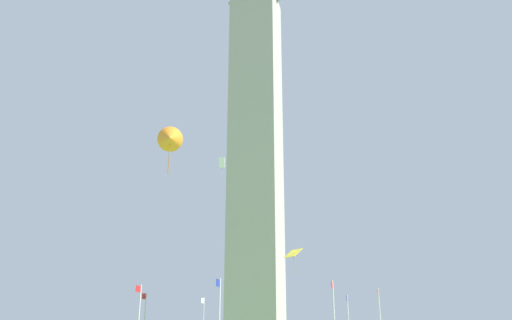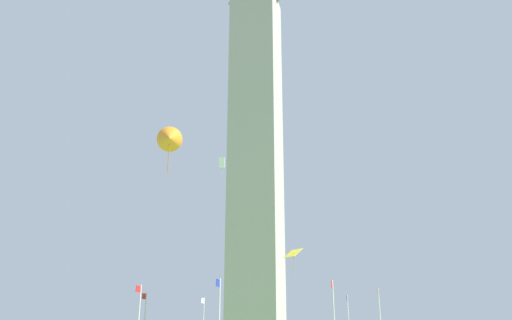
{
  "view_description": "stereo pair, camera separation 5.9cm",
  "coord_description": "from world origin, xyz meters",
  "px_view_note": "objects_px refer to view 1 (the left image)",
  "views": [
    {
      "loc": [
        56.53,
        13.75,
        2.57
      ],
      "look_at": [
        0.0,
        0.0,
        22.64
      ],
      "focal_mm": 35.52,
      "sensor_mm": 36.0,
      "label": 1
    },
    {
      "loc": [
        56.51,
        13.8,
        2.57
      ],
      "look_at": [
        0.0,
        0.0,
        22.64
      ],
      "focal_mm": 35.52,
      "sensor_mm": 36.0,
      "label": 2
    }
  ],
  "objects_px": {
    "flagpole_e": "(380,320)",
    "flagpole_n": "(219,317)",
    "obelisk_monument": "(256,134)",
    "flagpole_nw": "(138,319)",
    "flagpole_ne": "(334,317)",
    "kite_yellow_diamond": "(293,254)",
    "kite_orange_delta": "(170,139)",
    "kite_white_box": "(222,163)"
  },
  "relations": [
    {
      "from": "flagpole_e",
      "to": "flagpole_n",
      "type": "bearing_deg",
      "value": -45.0
    },
    {
      "from": "obelisk_monument",
      "to": "flagpole_nw",
      "type": "relative_size",
      "value": 7.22
    },
    {
      "from": "flagpole_ne",
      "to": "kite_yellow_diamond",
      "type": "relative_size",
      "value": 2.7
    },
    {
      "from": "flagpole_ne",
      "to": "flagpole_nw",
      "type": "xyz_separation_m",
      "value": [
        -0.0,
        -18.8,
        0.0
      ]
    },
    {
      "from": "flagpole_e",
      "to": "flagpole_nw",
      "type": "relative_size",
      "value": 1.0
    },
    {
      "from": "flagpole_ne",
      "to": "kite_orange_delta",
      "type": "distance_m",
      "value": 24.36
    },
    {
      "from": "flagpole_e",
      "to": "kite_orange_delta",
      "type": "relative_size",
      "value": 2.34
    },
    {
      "from": "obelisk_monument",
      "to": "flagpole_nw",
      "type": "xyz_separation_m",
      "value": [
        9.47,
        -9.4,
        -22.05
      ]
    },
    {
      "from": "flagpole_ne",
      "to": "kite_white_box",
      "type": "distance_m",
      "value": 19.98
    },
    {
      "from": "kite_white_box",
      "to": "flagpole_nw",
      "type": "bearing_deg",
      "value": -71.69
    },
    {
      "from": "kite_orange_delta",
      "to": "kite_white_box",
      "type": "bearing_deg",
      "value": -169.65
    },
    {
      "from": "obelisk_monument",
      "to": "kite_yellow_diamond",
      "type": "relative_size",
      "value": 19.52
    },
    {
      "from": "flagpole_n",
      "to": "flagpole_ne",
      "type": "xyz_separation_m",
      "value": [
        -3.89,
        9.4,
        0.0
      ]
    },
    {
      "from": "obelisk_monument",
      "to": "flagpole_e",
      "type": "bearing_deg",
      "value": 89.72
    },
    {
      "from": "kite_yellow_diamond",
      "to": "kite_orange_delta",
      "type": "bearing_deg",
      "value": -7.26
    },
    {
      "from": "flagpole_ne",
      "to": "flagpole_e",
      "type": "height_order",
      "value": "same"
    },
    {
      "from": "kite_yellow_diamond",
      "to": "kite_white_box",
      "type": "bearing_deg",
      "value": -83.49
    },
    {
      "from": "flagpole_nw",
      "to": "flagpole_e",
      "type": "bearing_deg",
      "value": 112.5
    },
    {
      "from": "flagpole_ne",
      "to": "kite_orange_delta",
      "type": "relative_size",
      "value": 2.34
    },
    {
      "from": "kite_white_box",
      "to": "obelisk_monument",
      "type": "bearing_deg",
      "value": 163.55
    },
    {
      "from": "flagpole_n",
      "to": "kite_yellow_diamond",
      "type": "xyz_separation_m",
      "value": [
        -7.17,
        5.37,
        6.23
      ]
    },
    {
      "from": "flagpole_e",
      "to": "kite_yellow_diamond",
      "type": "bearing_deg",
      "value": -52.3
    },
    {
      "from": "flagpole_ne",
      "to": "flagpole_e",
      "type": "distance_m",
      "value": 10.17
    },
    {
      "from": "flagpole_nw",
      "to": "kite_white_box",
      "type": "distance_m",
      "value": 17.92
    },
    {
      "from": "obelisk_monument",
      "to": "flagpole_n",
      "type": "distance_m",
      "value": 25.78
    },
    {
      "from": "flagpole_e",
      "to": "kite_white_box",
      "type": "xyz_separation_m",
      "value": [
        6.98,
        -15.37,
        16.18
      ]
    },
    {
      "from": "obelisk_monument",
      "to": "flagpole_e",
      "type": "xyz_separation_m",
      "value": [
        0.07,
        13.29,
        -22.05
      ]
    },
    {
      "from": "flagpole_n",
      "to": "flagpole_ne",
      "type": "bearing_deg",
      "value": 112.5
    },
    {
      "from": "flagpole_ne",
      "to": "kite_orange_delta",
      "type": "xyz_separation_m",
      "value": [
        21.25,
        -7.16,
        9.52
      ]
    },
    {
      "from": "flagpole_nw",
      "to": "kite_orange_delta",
      "type": "bearing_deg",
      "value": 28.72
    },
    {
      "from": "obelisk_monument",
      "to": "flagpole_e",
      "type": "relative_size",
      "value": 7.22
    },
    {
      "from": "flagpole_n",
      "to": "kite_white_box",
      "type": "distance_m",
      "value": 17.49
    },
    {
      "from": "obelisk_monument",
      "to": "flagpole_n",
      "type": "xyz_separation_m",
      "value": [
        13.36,
        0.0,
        -22.05
      ]
    },
    {
      "from": "obelisk_monument",
      "to": "flagpole_ne",
      "type": "xyz_separation_m",
      "value": [
        9.47,
        9.4,
        -22.05
      ]
    },
    {
      "from": "kite_white_box",
      "to": "kite_yellow_diamond",
      "type": "distance_m",
      "value": 12.46
    },
    {
      "from": "flagpole_n",
      "to": "flagpole_e",
      "type": "bearing_deg",
      "value": 135.0
    },
    {
      "from": "flagpole_e",
      "to": "kite_yellow_diamond",
      "type": "height_order",
      "value": "kite_yellow_diamond"
    },
    {
      "from": "flagpole_n",
      "to": "kite_white_box",
      "type": "height_order",
      "value": "kite_white_box"
    },
    {
      "from": "obelisk_monument",
      "to": "flagpole_ne",
      "type": "distance_m",
      "value": 25.77
    },
    {
      "from": "kite_orange_delta",
      "to": "flagpole_nw",
      "type": "bearing_deg",
      "value": -151.28
    },
    {
      "from": "obelisk_monument",
      "to": "kite_white_box",
      "type": "bearing_deg",
      "value": -16.45
    },
    {
      "from": "flagpole_n",
      "to": "kite_white_box",
      "type": "relative_size",
      "value": 3.13
    }
  ]
}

